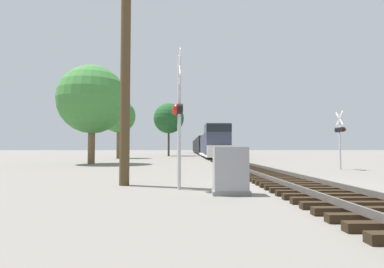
% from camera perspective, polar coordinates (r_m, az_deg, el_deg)
% --- Properties ---
extents(ground_plane, '(400.00, 400.00, 0.00)m').
position_cam_1_polar(ground_plane, '(11.80, 17.94, -9.10)').
color(ground_plane, slate).
extents(rail_track_bed, '(2.60, 160.00, 0.31)m').
position_cam_1_polar(rail_track_bed, '(11.78, 17.93, -8.45)').
color(rail_track_bed, black).
rests_on(rail_track_bed, ground).
extents(freight_train, '(2.92, 66.65, 4.20)m').
position_cam_1_polar(freight_train, '(65.63, 2.06, -2.24)').
color(freight_train, '#33384C').
rests_on(freight_train, ground).
extents(crossing_signal_near, '(0.39, 1.01, 4.55)m').
position_cam_1_polar(crossing_signal_near, '(9.86, -2.61, 4.23)').
color(crossing_signal_near, '#B7B7BC').
rests_on(crossing_signal_near, ground).
extents(crossing_signal_far, '(0.35, 1.00, 3.66)m').
position_cam_1_polar(crossing_signal_far, '(20.94, 26.38, 0.21)').
color(crossing_signal_far, '#B7B7BC').
rests_on(crossing_signal_far, ground).
extents(relay_cabinet, '(1.08, 0.68, 1.37)m').
position_cam_1_polar(relay_cabinet, '(8.82, 7.34, -7.01)').
color(relay_cabinet, slate).
rests_on(relay_cabinet, ground).
extents(utility_pole, '(1.80, 0.36, 9.00)m').
position_cam_1_polar(utility_pole, '(11.59, -12.55, 13.62)').
color(utility_pole, '#4C3A23').
rests_on(utility_pole, ground).
extents(tree_far_right, '(5.82, 5.82, 8.42)m').
position_cam_1_polar(tree_far_right, '(27.10, -18.48, 6.21)').
color(tree_far_right, brown).
rests_on(tree_far_right, ground).
extents(tree_mid_background, '(4.49, 4.49, 7.91)m').
position_cam_1_polar(tree_mid_background, '(41.39, -13.80, 3.30)').
color(tree_mid_background, brown).
rests_on(tree_mid_background, ground).
extents(tree_deep_background, '(5.30, 5.30, 9.24)m').
position_cam_1_polar(tree_deep_background, '(52.63, -4.45, 2.99)').
color(tree_deep_background, '#473521').
rests_on(tree_deep_background, ground).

